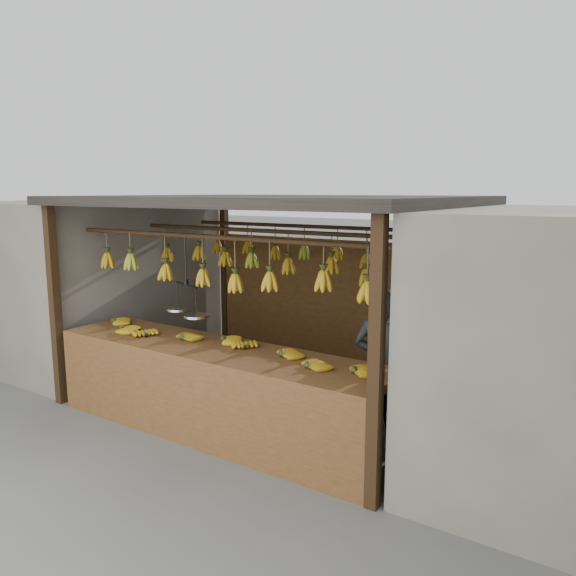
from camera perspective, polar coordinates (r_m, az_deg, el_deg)
The scene contains 8 objects.
ground at distance 6.87m, azimuth -1.42°, elevation -11.11°, with size 80.00×80.00×0.00m, color #5B5B57.
stall at distance 6.70m, azimuth 0.14°, elevation 5.70°, with size 4.30×3.30×2.40m.
neighbor_left at distance 9.08m, azimuth -20.37°, elevation 0.95°, with size 3.00×3.00×2.30m, color slate.
counter at distance 5.69m, azimuth -8.22°, elevation -8.06°, with size 3.77×0.86×0.96m.
hanging_bananas at distance 6.47m, azimuth -1.47°, elevation 2.49°, with size 3.58×2.25×0.40m.
balance_scale at distance 6.04m, azimuth -10.23°, elevation -2.01°, with size 0.66×0.40×0.83m.
vendor at distance 5.44m, azimuth 9.44°, elevation -8.17°, with size 0.57×0.38×1.57m, color #262628.
bag_bundles at distance 6.97m, azimuth 18.39°, elevation -2.72°, with size 0.08×0.26×1.13m.
Camera 1 is at (3.70, -5.24, 2.45)m, focal length 35.00 mm.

